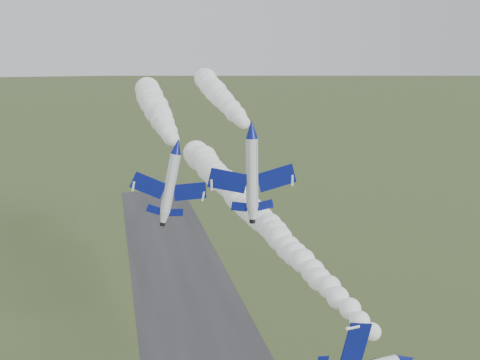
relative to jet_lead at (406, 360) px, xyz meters
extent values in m
cylinder|color=white|center=(-0.06, 0.09, 0.00)|extent=(2.33, 7.74, 1.36)
cone|color=white|center=(-0.65, 4.68, 0.00)|extent=(1.56, 1.80, 1.36)
cylinder|color=black|center=(-0.76, 5.58, 0.00)|extent=(0.75, 0.63, 0.69)
cube|color=navy|center=(-0.29, 0.79, 2.72)|extent=(0.41, 2.18, 4.18)
cube|color=navy|center=(-0.54, 3.87, 1.45)|extent=(0.22, 1.00, 1.82)
cube|color=navy|center=(-0.54, 3.87, -1.45)|extent=(0.22, 1.00, 1.82)
cube|color=navy|center=(0.66, 3.81, 0.00)|extent=(2.17, 1.70, 0.11)
cylinder|color=white|center=(-16.74, 27.52, 15.32)|extent=(1.61, 7.51, 1.59)
cone|color=navy|center=(-16.75, 22.78, 15.32)|extent=(1.60, 1.97, 1.59)
cone|color=white|center=(-16.73, 32.07, 15.32)|extent=(1.60, 1.61, 1.59)
cylinder|color=black|center=(-16.73, 32.96, 15.32)|extent=(0.81, 0.54, 0.81)
ellipsoid|color=black|center=(-16.64, 25.59, 15.81)|extent=(1.07, 2.57, 1.06)
cube|color=navy|center=(-19.38, 28.24, 15.76)|extent=(4.05, 2.15, 0.99)
cube|color=navy|center=(-14.15, 28.22, 14.62)|extent=(4.05, 2.15, 0.99)
cube|color=navy|center=(-18.13, 31.27, 15.62)|extent=(1.77, 0.99, 0.46)
cube|color=navy|center=(-15.33, 31.26, 15.02)|extent=(1.77, 0.99, 0.46)
cube|color=navy|center=(-16.49, 31.05, 16.46)|extent=(0.52, 1.43, 1.94)
cylinder|color=white|center=(-6.69, 29.29, 16.81)|extent=(2.33, 9.37, 1.68)
cone|color=navy|center=(-7.10, 23.45, 16.81)|extent=(1.85, 2.54, 1.68)
cone|color=white|center=(-6.29, 34.91, 16.81)|extent=(1.82, 2.10, 1.68)
cylinder|color=black|center=(-6.21, 36.01, 16.81)|extent=(0.90, 0.72, 0.85)
ellipsoid|color=black|center=(-6.87, 26.91, 17.43)|extent=(1.34, 3.25, 1.12)
cube|color=navy|center=(-9.93, 30.40, 16.60)|extent=(5.26, 3.00, 0.23)
cube|color=navy|center=(-3.32, 29.93, 16.69)|extent=(5.26, 3.00, 0.23)
cube|color=navy|center=(-8.12, 34.04, 16.79)|extent=(2.29, 1.37, 0.14)
cube|color=navy|center=(-4.60, 33.79, 16.84)|extent=(2.29, 1.37, 0.14)
cube|color=navy|center=(-6.40, 33.65, 18.25)|extent=(0.29, 1.77, 2.43)
camera|label=1|loc=(-24.69, -37.76, 27.56)|focal=40.00mm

